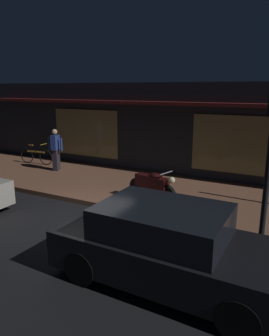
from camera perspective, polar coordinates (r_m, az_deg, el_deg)
The scene contains 7 objects.
ground_plane at distance 8.76m, azimuth -10.69°, elevation -9.05°, with size 60.00×60.00×0.00m, color black.
sidewalk_slab at distance 11.07m, azimuth -1.06°, elevation -3.40°, with size 18.00×4.00×0.15m, color brown.
storefront_building at distance 13.72m, azimuth 5.81°, elevation 7.34°, with size 18.00×3.30×3.60m.
motorcycle at distance 9.38m, azimuth 3.24°, elevation -3.03°, with size 1.67×0.69×0.97m.
bicycle_parked at distance 14.63m, azimuth -17.09°, elevation 2.06°, with size 1.65×0.42×0.91m.
person_photographer at distance 13.19m, azimuth -13.87°, elevation 3.31°, with size 0.61×0.42×1.67m.
parked_car_far at distance 5.82m, azimuth 5.90°, elevation -13.63°, with size 4.13×1.83×1.42m.
Camera 1 is at (5.11, -6.24, 3.41)m, focal length 34.26 mm.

